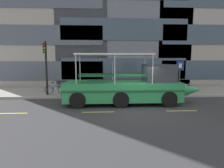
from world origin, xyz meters
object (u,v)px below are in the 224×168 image
at_px(duck_tour_boat, 130,87).
at_px(pedestrian_near_bow, 163,81).
at_px(traffic_light_pole, 46,63).
at_px(parking_sign, 180,72).
at_px(leaned_bicycle, 56,90).

height_order(duck_tour_boat, pedestrian_near_bow, duck_tour_boat).
bearing_deg(traffic_light_pole, duck_tour_boat, -22.05).
bearing_deg(traffic_light_pole, parking_sign, 0.77).
relative_size(parking_sign, leaned_bicycle, 1.52).
bearing_deg(parking_sign, duck_tour_boat, -149.14).
bearing_deg(duck_tour_boat, pedestrian_near_bow, 42.97).
xyz_separation_m(traffic_light_pole, duck_tour_boat, (6.19, -2.51, -1.58)).
xyz_separation_m(duck_tour_boat, pedestrian_near_bow, (3.20, 2.98, 0.07)).
distance_m(parking_sign, pedestrian_near_bow, 1.51).
distance_m(duck_tour_boat, pedestrian_near_bow, 4.38).
relative_size(duck_tour_boat, pedestrian_near_bow, 5.66).
height_order(parking_sign, pedestrian_near_bow, parking_sign).
bearing_deg(leaned_bicycle, duck_tour_boat, -26.70).
relative_size(traffic_light_pole, duck_tour_boat, 0.45).
height_order(traffic_light_pole, pedestrian_near_bow, traffic_light_pole).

